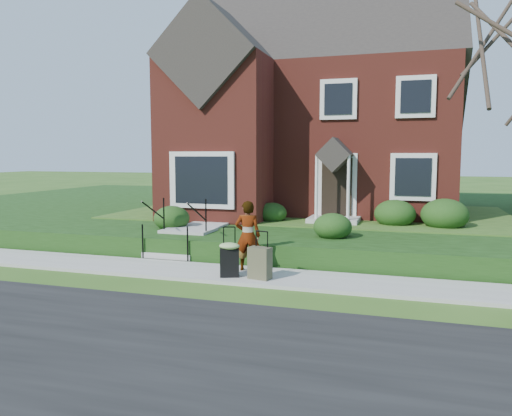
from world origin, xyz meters
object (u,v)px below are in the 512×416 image
at_px(front_steps, 182,238).
at_px(suitcase_olive, 260,263).
at_px(suitcase_black, 229,257).
at_px(woman, 248,236).

bearing_deg(front_steps, suitcase_olive, -36.58).
distance_m(suitcase_black, suitcase_olive, 0.71).
bearing_deg(woman, front_steps, -43.82).
bearing_deg(suitcase_olive, suitcase_black, -164.35).
bearing_deg(suitcase_black, front_steps, 114.66).
distance_m(woman, suitcase_black, 0.85).
height_order(suitcase_black, suitcase_olive, suitcase_black).
height_order(front_steps, woman, woman).
bearing_deg(suitcase_olive, front_steps, 157.18).
distance_m(front_steps, suitcase_olive, 3.68).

